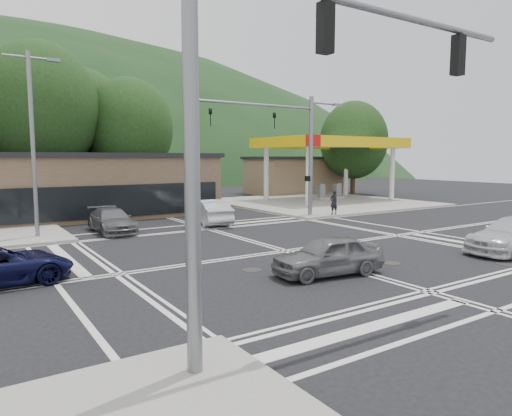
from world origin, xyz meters
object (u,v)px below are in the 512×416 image
car_queue_a (210,212)px  car_northbound (112,221)px  car_grey_center (328,256)px  pedestrian (334,202)px  car_queue_b (162,201)px

car_queue_a → car_northbound: car_queue_a is taller
car_grey_center → car_northbound: 13.49m
car_grey_center → car_northbound: size_ratio=0.88×
car_grey_center → car_northbound: bearing=-156.2°
car_grey_center → pedestrian: 15.83m
car_northbound → car_grey_center: bearing=-73.5°
car_queue_a → pedestrian: pedestrian is taller
car_northbound → car_queue_a: bearing=0.7°
pedestrian → car_queue_b: bearing=-42.9°
car_grey_center → car_queue_b: 20.71m
car_queue_a → car_queue_b: bearing=-80.1°
car_queue_a → pedestrian: 8.84m
pedestrian → car_queue_a: bearing=-6.4°
car_grey_center → car_northbound: car_grey_center is taller
car_queue_a → pedestrian: size_ratio=2.76×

